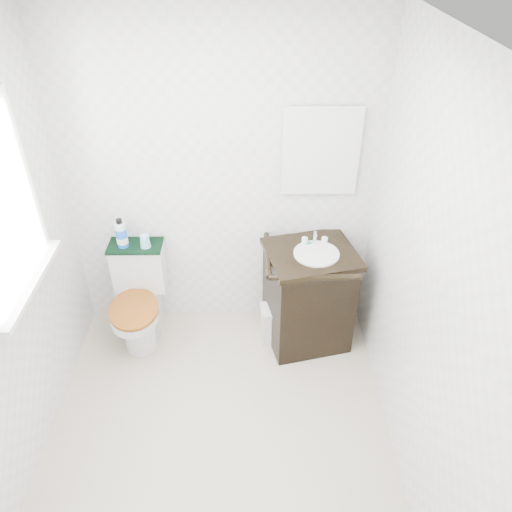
{
  "coord_description": "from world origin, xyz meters",
  "views": [
    {
      "loc": [
        0.22,
        -1.94,
        2.8
      ],
      "look_at": [
        0.25,
        0.75,
        0.9
      ],
      "focal_mm": 35.0,
      "sensor_mm": 36.0,
      "label": 1
    }
  ],
  "objects_px": {
    "vanity": "(308,295)",
    "mouthwash_bottle": "(121,234)",
    "toilet": "(140,301)",
    "cup": "(145,241)",
    "trash_bin": "(275,324)"
  },
  "relations": [
    {
      "from": "cup",
      "to": "toilet",
      "type": "bearing_deg",
      "value": -131.98
    },
    {
      "from": "toilet",
      "to": "trash_bin",
      "type": "xyz_separation_m",
      "value": [
        1.03,
        -0.09,
        -0.17
      ]
    },
    {
      "from": "vanity",
      "to": "trash_bin",
      "type": "height_order",
      "value": "vanity"
    },
    {
      "from": "vanity",
      "to": "toilet",
      "type": "bearing_deg",
      "value": 176.99
    },
    {
      "from": "mouthwash_bottle",
      "to": "vanity",
      "type": "bearing_deg",
      "value": -7.21
    },
    {
      "from": "toilet",
      "to": "cup",
      "type": "height_order",
      "value": "cup"
    },
    {
      "from": "vanity",
      "to": "trash_bin",
      "type": "bearing_deg",
      "value": -175.47
    },
    {
      "from": "toilet",
      "to": "cup",
      "type": "relative_size",
      "value": 7.87
    },
    {
      "from": "vanity",
      "to": "cup",
      "type": "xyz_separation_m",
      "value": [
        -1.19,
        0.16,
        0.38
      ]
    },
    {
      "from": "trash_bin",
      "to": "mouthwash_bottle",
      "type": "distance_m",
      "value": 1.33
    },
    {
      "from": "vanity",
      "to": "mouthwash_bottle",
      "type": "height_order",
      "value": "mouthwash_bottle"
    },
    {
      "from": "toilet",
      "to": "vanity",
      "type": "bearing_deg",
      "value": -3.01
    },
    {
      "from": "cup",
      "to": "trash_bin",
      "type": "bearing_deg",
      "value": -10.8
    },
    {
      "from": "mouthwash_bottle",
      "to": "cup",
      "type": "bearing_deg",
      "value": -3.7
    },
    {
      "from": "cup",
      "to": "vanity",
      "type": "bearing_deg",
      "value": -7.69
    }
  ]
}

